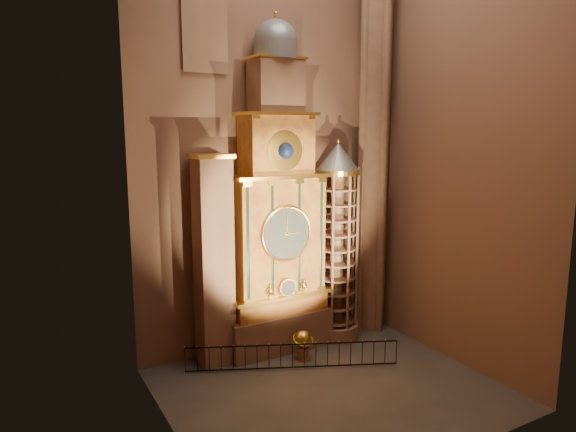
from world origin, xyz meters
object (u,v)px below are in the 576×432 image
astronomical_clock (277,223)px  celestial_globe (303,343)px  stair_turret (337,244)px  portrait_tower (214,261)px  iron_railing (293,356)px

astronomical_clock → celestial_globe: bearing=-76.3°
stair_turret → portrait_tower: bearing=177.7°
celestial_globe → iron_railing: celestial_globe is taller
astronomical_clock → portrait_tower: bearing=179.7°
astronomical_clock → celestial_globe: 6.09m
celestial_globe → iron_railing: size_ratio=0.16×
astronomical_clock → iron_railing: size_ratio=1.81×
stair_turret → iron_railing: (-4.02, -2.25, -4.60)m
astronomical_clock → iron_railing: astronomical_clock is taller
portrait_tower → stair_turret: bearing=-2.3°
portrait_tower → iron_railing: portrait_tower is taller
astronomical_clock → portrait_tower: 3.73m
astronomical_clock → stair_turret: size_ratio=1.55×
astronomical_clock → celestial_globe: (0.46, -1.88, -5.78)m
astronomical_clock → celestial_globe: astronomical_clock is taller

